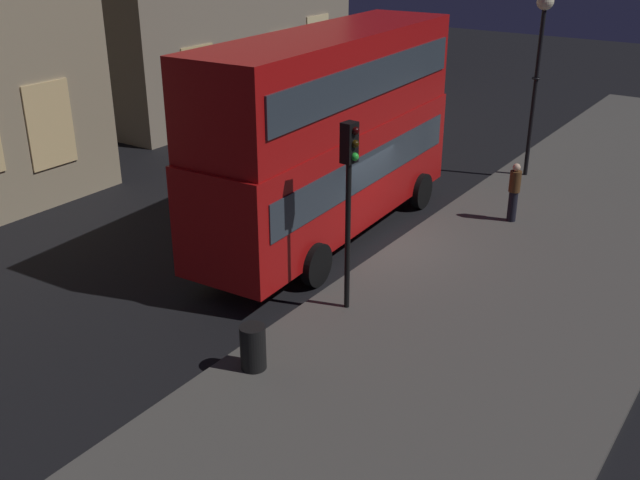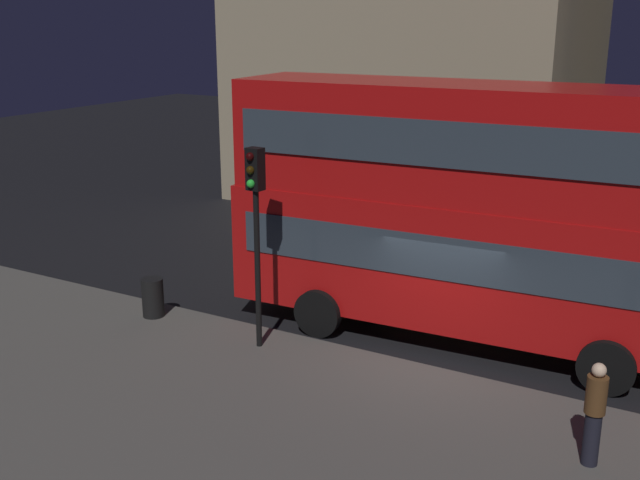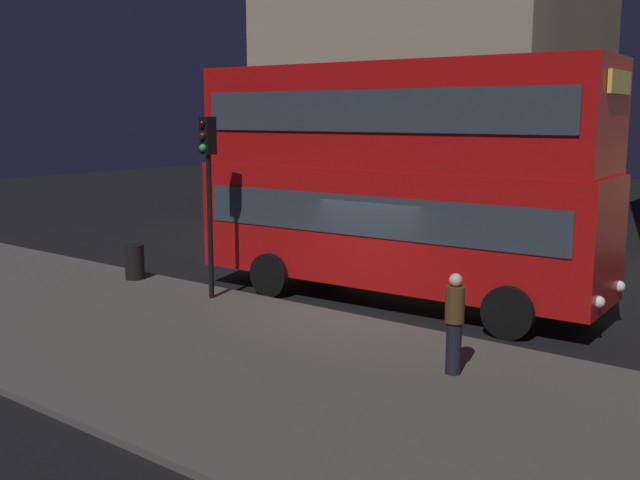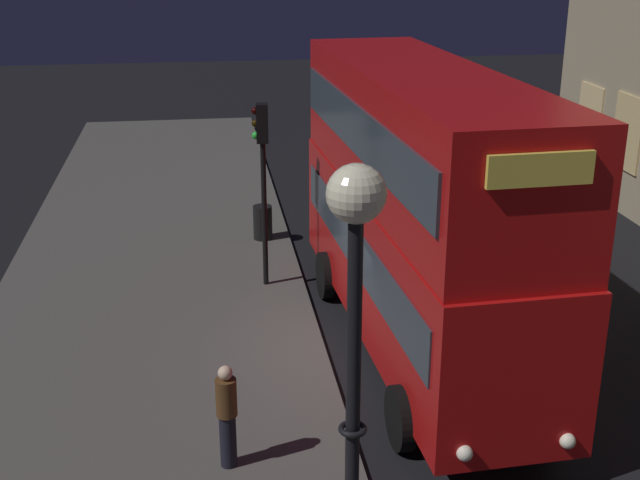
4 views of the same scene
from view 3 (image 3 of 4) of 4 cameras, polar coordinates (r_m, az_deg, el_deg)
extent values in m
plane|color=black|center=(16.63, 3.54, -5.69)|extent=(80.00, 80.00, 0.00)
cube|color=#4C4944|center=(13.62, -6.27, -8.97)|extent=(44.00, 7.05, 0.12)
cube|color=tan|center=(31.30, 8.56, 14.67)|extent=(12.13, 8.82, 14.39)
cube|color=#F2D18C|center=(29.69, -2.13, 5.46)|extent=(1.55, 0.06, 2.23)
cube|color=#E5C67F|center=(28.18, 1.66, 5.56)|extent=(1.55, 0.06, 2.16)
cube|color=#F2D18C|center=(26.79, 5.87, 6.08)|extent=(1.55, 0.06, 2.37)
cube|color=#F2D18C|center=(25.60, 10.48, 5.26)|extent=(1.55, 0.06, 2.51)
cube|color=#B20F0F|center=(17.37, 5.64, 1.20)|extent=(9.91, 2.92, 2.64)
cube|color=#B20F0F|center=(17.18, 5.78, 9.44)|extent=(9.71, 2.87, 2.34)
cube|color=#2D3842|center=(17.32, 5.66, 2.28)|extent=(9.13, 2.94, 0.90)
cube|color=#2D3842|center=(17.18, 5.79, 9.84)|extent=(9.13, 2.94, 0.90)
cube|color=#F2D84C|center=(15.41, 22.05, 11.18)|extent=(0.15, 1.46, 0.44)
sphere|color=white|center=(16.52, 22.02, -3.33)|extent=(0.24, 0.24, 0.24)
sphere|color=white|center=(15.03, 20.63, -4.49)|extent=(0.24, 0.24, 0.24)
cylinder|color=black|center=(17.45, 17.23, -3.57)|extent=(1.08, 0.29, 1.07)
cylinder|color=black|center=(15.13, 14.25, -5.44)|extent=(1.08, 0.29, 1.07)
cylinder|color=black|center=(20.05, 0.65, -1.45)|extent=(1.08, 0.29, 1.07)
cylinder|color=black|center=(18.07, -3.89, -2.71)|extent=(1.08, 0.29, 1.07)
cylinder|color=black|center=(17.41, -8.45, 0.98)|extent=(0.12, 0.12, 3.37)
cube|color=black|center=(17.22, -8.62, 7.94)|extent=(0.34, 0.28, 0.85)
sphere|color=black|center=(17.12, -9.04, 8.83)|extent=(0.17, 0.17, 0.17)
sphere|color=black|center=(17.13, -9.01, 7.92)|extent=(0.17, 0.17, 0.17)
sphere|color=green|center=(17.14, -8.99, 7.02)|extent=(0.17, 0.17, 0.17)
cylinder|color=black|center=(12.62, 10.23, -8.18)|extent=(0.26, 0.26, 0.89)
cylinder|color=#513319|center=(12.42, 10.33, -4.90)|extent=(0.32, 0.32, 0.60)
sphere|color=beige|center=(12.32, 10.39, -3.04)|extent=(0.22, 0.22, 0.22)
cylinder|color=black|center=(20.03, -14.06, -1.65)|extent=(0.50, 0.50, 0.91)
camera|label=1|loc=(25.45, -43.97, 15.50)|focal=41.51mm
camera|label=2|loc=(4.73, -65.79, 36.16)|focal=43.23mm
camera|label=4|loc=(12.34, 68.54, 20.08)|focal=47.15mm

